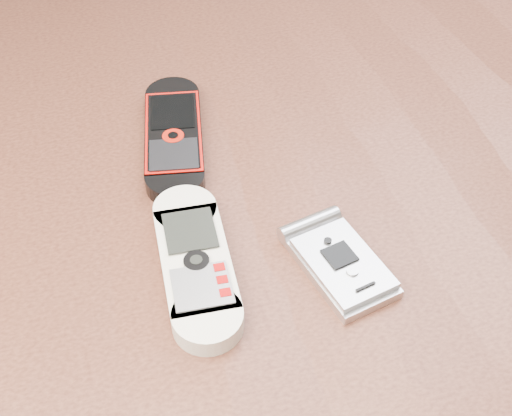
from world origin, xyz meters
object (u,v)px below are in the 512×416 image
object	(u,v)px
motorola_razr	(341,263)
table	(250,305)
nokia_white	(196,262)
nokia_black_red	(174,136)

from	to	relation	value
motorola_razr	table	bearing A→B (deg)	113.77
nokia_white	nokia_black_red	distance (m)	0.14
nokia_black_red	nokia_white	bearing A→B (deg)	-84.77
table	motorola_razr	bearing A→B (deg)	-55.06
table	nokia_white	xyz separation A→B (m)	(-0.05, -0.04, 0.11)
nokia_white	motorola_razr	xyz separation A→B (m)	(0.09, -0.03, -0.00)
table	nokia_white	distance (m)	0.13
motorola_razr	nokia_black_red	bearing A→B (deg)	104.34
table	nokia_black_red	size ratio (longest dim) A/B	7.99
nokia_white	motorola_razr	distance (m)	0.10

